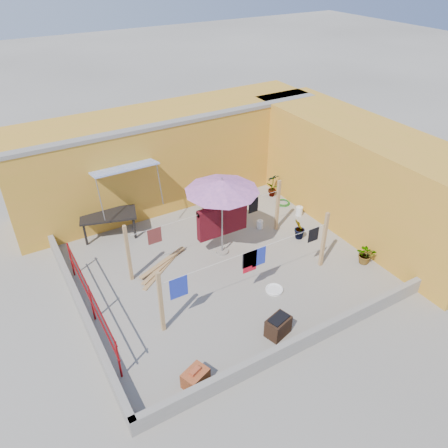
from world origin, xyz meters
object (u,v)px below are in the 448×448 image
Objects in this scene: outdoor_table at (108,216)px; white_basin at (274,290)px; brick_stack at (195,378)px; water_jug_a at (260,224)px; patio_umbrella at (222,186)px; water_jug_b at (299,211)px; plant_back_a at (206,197)px; brazier at (278,326)px; green_hose at (283,203)px.

outdoor_table reaches higher than white_basin.
white_basin is (2.97, -4.83, -0.68)m from outdoor_table.
brick_stack is 6.32m from water_jug_a.
brick_stack is at bearing -154.02° from white_basin.
water_jug_b is (3.38, 0.51, -2.13)m from patio_umbrella.
white_basin is 4.88m from plant_back_a.
patio_umbrella is 4.02m from outdoor_table.
patio_umbrella is 7.12× the size of water_jug_b.
white_basin is at bearing -137.91° from water_jug_b.
water_jug_a is at bearing -25.41° from outdoor_table.
brick_stack is 0.95× the size of brazier.
water_jug_a is at bearing 60.97° from brazier.
water_jug_b is (6.01, -2.10, -0.56)m from outdoor_table.
outdoor_table is at bearing 87.87° from brick_stack.
water_jug_a is at bearing -67.07° from plant_back_a.
plant_back_a is at bearing 154.72° from green_hose.
white_basin reaches higher than green_hose.
white_basin is 1.32× the size of water_jug_b.
patio_umbrella is 5.39× the size of white_basin.
patio_umbrella is at bearing -163.27° from water_jug_a.
brick_stack is (-2.87, -3.79, -2.09)m from patio_umbrella.
water_jug_a is (1.41, 2.75, 0.10)m from white_basin.
plant_back_a is (0.53, 4.83, 0.37)m from white_basin.
white_basin is 0.93× the size of green_hose.
brick_stack is 7.41m from plant_back_a.
brick_stack is at bearing -140.12° from green_hose.
white_basin is at bearing 57.04° from brazier.
outdoor_table is 2.77× the size of brazier.
water_jug_b reaches higher than white_basin.
water_jug_b is at bearing 42.09° from white_basin.
outdoor_table is 2.92× the size of brick_stack.
brazier is at bearing 6.50° from brick_stack.
brazier reaches higher than white_basin.
outdoor_table is at bearing 121.60° from white_basin.
outdoor_table is 6.39m from water_jug_b.
brazier is at bearing -102.57° from plant_back_a.
water_jug_a reaches higher than green_hose.
brick_stack is (-0.24, -6.40, -0.52)m from outdoor_table.
green_hose is (6.24, 5.22, -0.17)m from brick_stack.
plant_back_a is (-0.88, 2.08, 0.27)m from water_jug_a.
plant_back_a reaches higher than white_basin.
plant_back_a is at bearing 112.93° from water_jug_a.
brazier is 0.83× the size of plant_back_a.
white_basin is at bearing 25.98° from brick_stack.
outdoor_table is 4.89m from water_jug_a.
water_jug_a is 0.89× the size of water_jug_b.
brazier is 6.28m from plant_back_a.
water_jug_b is 0.45× the size of plant_back_a.
patio_umbrella is at bearing 81.99° from brazier.
patio_umbrella is 8.01× the size of water_jug_a.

